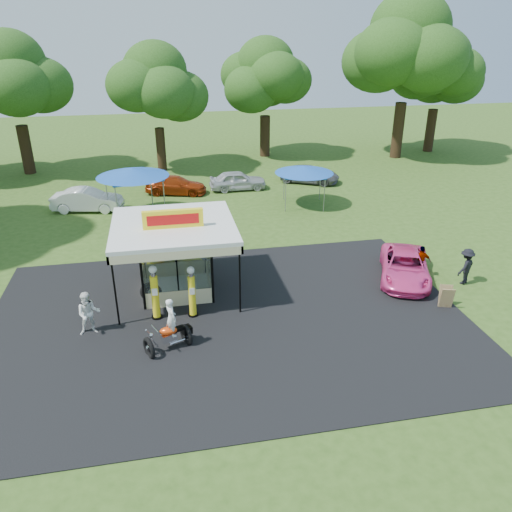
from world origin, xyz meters
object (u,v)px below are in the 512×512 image
(pink_sedan, at_px, (405,266))
(spectator_west, at_px, (89,314))
(gas_pump_right, at_px, (192,293))
(a_frame_sign, at_px, (446,297))
(spectator_east_a, at_px, (466,266))
(spectator_east_b, at_px, (421,262))
(gas_pump_left, at_px, (155,294))
(tent_east, at_px, (304,170))
(bg_car_d, at_px, (310,174))
(tent_west, at_px, (133,173))
(gas_station_kiosk, at_px, (175,256))
(bg_car_b, at_px, (176,185))
(kiosk_car, at_px, (175,262))
(motorcycle, at_px, (170,329))
(bg_car_a, at_px, (87,200))
(bg_car_c, at_px, (238,180))

(pink_sedan, xyz_separation_m, spectator_west, (-14.58, -2.03, 0.25))
(gas_pump_right, relative_size, a_frame_sign, 2.31)
(spectator_east_a, height_order, spectator_east_b, spectator_east_a)
(gas_pump_left, relative_size, tent_east, 0.62)
(spectator_west, xyz_separation_m, spectator_east_b, (15.44, 2.07, -0.10))
(bg_car_d, relative_size, tent_west, 1.02)
(gas_pump_left, relative_size, gas_pump_right, 1.06)
(a_frame_sign, bearing_deg, bg_car_d, 107.96)
(spectator_west, height_order, bg_car_d, spectator_west)
(gas_station_kiosk, height_order, bg_car_b, gas_station_kiosk)
(kiosk_car, bearing_deg, pink_sedan, -105.95)
(gas_pump_left, height_order, spectator_east_b, gas_pump_left)
(bg_car_d, height_order, tent_west, tent_west)
(bg_car_d, bearing_deg, gas_pump_right, 178.62)
(gas_station_kiosk, height_order, pink_sedan, gas_station_kiosk)
(gas_pump_right, distance_m, bg_car_d, 21.56)
(motorcycle, relative_size, spectator_west, 1.19)
(spectator_east_b, distance_m, bg_car_a, 21.78)
(a_frame_sign, distance_m, bg_car_d, 20.10)
(gas_station_kiosk, distance_m, a_frame_sign, 12.18)
(bg_car_d, bearing_deg, gas_station_kiosk, 173.81)
(spectator_east_a, xyz_separation_m, spectator_east_b, (-1.77, 1.01, -0.07))
(gas_station_kiosk, distance_m, bg_car_a, 13.67)
(bg_car_a, bearing_deg, bg_car_c, -65.29)
(gas_pump_right, distance_m, pink_sedan, 10.55)
(bg_car_b, height_order, bg_car_d, bg_car_b)
(kiosk_car, height_order, spectator_west, spectator_west)
(bg_car_c, xyz_separation_m, tent_east, (3.85, -4.54, 1.80))
(motorcycle, xyz_separation_m, tent_east, (9.69, 15.44, 1.66))
(gas_pump_left, distance_m, bg_car_d, 22.27)
(spectator_east_a, distance_m, bg_car_d, 18.29)
(gas_pump_right, height_order, tent_west, tent_west)
(bg_car_c, bearing_deg, gas_pump_left, 159.05)
(gas_pump_left, relative_size, bg_car_b, 0.55)
(a_frame_sign, relative_size, pink_sedan, 0.21)
(gas_pump_right, height_order, motorcycle, gas_pump_right)
(spectator_west, distance_m, bg_car_a, 15.60)
(pink_sedan, bearing_deg, gas_pump_left, -149.93)
(bg_car_d, bearing_deg, gas_pump_left, 175.09)
(spectator_west, relative_size, bg_car_a, 0.40)
(kiosk_car, bearing_deg, gas_pump_right, -173.53)
(motorcycle, distance_m, spectator_west, 3.55)
(tent_west, bearing_deg, gas_pump_left, -85.26)
(bg_car_c, relative_size, bg_car_d, 0.91)
(spectator_east_a, distance_m, bg_car_c, 19.13)
(motorcycle, distance_m, pink_sedan, 12.02)
(bg_car_a, bearing_deg, kiosk_car, -142.83)
(kiosk_car, xyz_separation_m, tent_east, (9.21, 8.63, 2.04))
(spectator_east_a, relative_size, tent_east, 0.45)
(gas_station_kiosk, height_order, tent_east, gas_station_kiosk)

